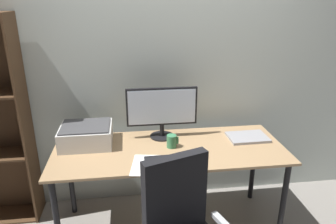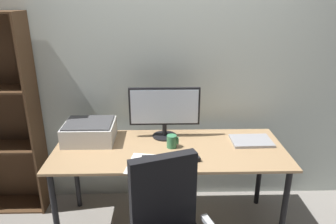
{
  "view_description": "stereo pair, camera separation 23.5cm",
  "coord_description": "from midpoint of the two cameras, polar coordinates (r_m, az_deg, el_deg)",
  "views": [
    {
      "loc": [
        -0.3,
        -2.18,
        1.86
      ],
      "look_at": [
        -0.01,
        0.01,
        1.04
      ],
      "focal_mm": 33.68,
      "sensor_mm": 36.0,
      "label": 1
    },
    {
      "loc": [
        -0.07,
        -2.19,
        1.86
      ],
      "look_at": [
        -0.01,
        0.01,
        1.04
      ],
      "focal_mm": 33.68,
      "sensor_mm": 36.0,
      "label": 2
    }
  ],
  "objects": [
    {
      "name": "back_wall",
      "position": [
        2.78,
        2.43,
        8.79
      ],
      "size": [
        6.4,
        0.1,
        2.6
      ],
      "primitive_type": "cube",
      "color": "beige",
      "rests_on": "ground"
    },
    {
      "name": "keyboard",
      "position": [
        2.28,
        1.83,
        -8.64
      ],
      "size": [
        0.29,
        0.12,
        0.02
      ],
      "primitive_type": "cube",
      "rotation": [
        0.0,
        0.0,
        0.02
      ],
      "color": "black",
      "rests_on": "desk"
    },
    {
      "name": "laptop",
      "position": [
        2.67,
        17.32,
        -5.07
      ],
      "size": [
        0.32,
        0.24,
        0.02
      ],
      "primitive_type": "cube",
      "rotation": [
        0.0,
        0.0,
        0.02
      ],
      "color": "#99999E",
      "rests_on": "desk"
    },
    {
      "name": "coffee_mug",
      "position": [
        2.46,
        3.44,
        -5.39
      ],
      "size": [
        0.09,
        0.08,
        0.1
      ],
      "color": "#387F51",
      "rests_on": "desk"
    },
    {
      "name": "mouse",
      "position": [
        2.31,
        7.81,
        -8.23
      ],
      "size": [
        0.08,
        0.11,
        0.03
      ],
      "primitive_type": "cube",
      "rotation": [
        0.0,
        0.0,
        0.23
      ],
      "color": "black",
      "rests_on": "desk"
    },
    {
      "name": "desk",
      "position": [
        2.5,
        3.0,
        -8.19
      ],
      "size": [
        1.79,
        0.72,
        0.74
      ],
      "color": "tan",
      "rests_on": "ground"
    },
    {
      "name": "paper_sheet",
      "position": [
        2.24,
        -1.48,
        -9.43
      ],
      "size": [
        0.26,
        0.33,
        0.0
      ],
      "primitive_type": "cube",
      "rotation": [
        0.0,
        0.0,
        -0.16
      ],
      "color": "white",
      "rests_on": "desk"
    },
    {
      "name": "printer",
      "position": [
        2.6,
        -11.52,
        -3.51
      ],
      "size": [
        0.4,
        0.34,
        0.16
      ],
      "color": "silver",
      "rests_on": "desk"
    },
    {
      "name": "monitor",
      "position": [
        2.56,
        1.99,
        0.49
      ],
      "size": [
        0.58,
        0.2,
        0.43
      ],
      "color": "black",
      "rests_on": "desk"
    }
  ]
}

